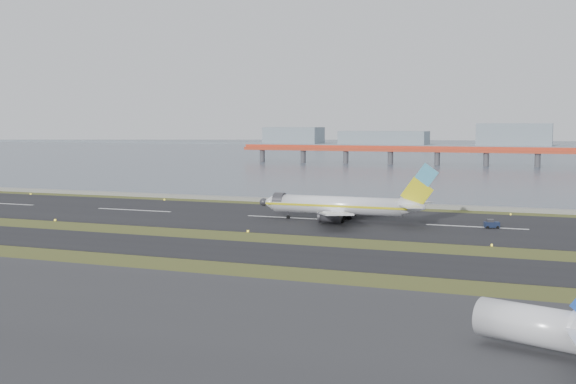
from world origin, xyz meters
name	(u,v)px	position (x,y,z in m)	size (l,w,h in m)	color
ground	(231,238)	(0.00, 0.00, 0.00)	(1000.00, 1000.00, 0.00)	#36491A
apron_strip	(16,311)	(0.00, -55.00, 0.05)	(1000.00, 50.00, 0.10)	#2F2F32
taxiway_strip	(200,248)	(0.00, -12.00, 0.05)	(1000.00, 18.00, 0.10)	black
runway_strip	(290,218)	(0.00, 30.00, 0.05)	(1000.00, 45.00, 0.10)	black
seawall	(331,202)	(0.00, 60.00, 0.50)	(1000.00, 2.50, 1.00)	gray
bay_water	(487,151)	(0.00, 460.00, 0.00)	(1400.00, 800.00, 1.30)	#444F61
red_pier	(486,152)	(20.00, 250.00, 7.28)	(260.00, 5.00, 10.20)	#C03C20
far_shoreline	(518,140)	(13.62, 620.00, 6.07)	(1400.00, 80.00, 60.50)	#85949E
airliner	(343,206)	(12.72, 28.44, 3.46)	(38.52, 32.89, 12.80)	white
pushback_tug	(491,224)	(42.91, 29.46, 0.89)	(3.24, 2.45, 1.84)	#151F3B
second_airliner_tail	(556,326)	(55.71, -50.89, 2.89)	(15.64, 12.55, 9.86)	white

